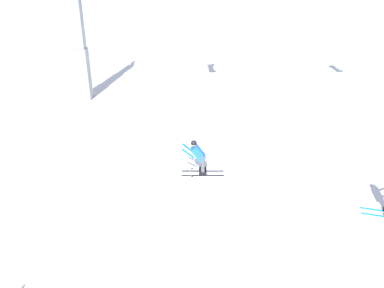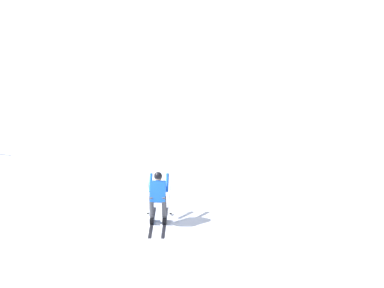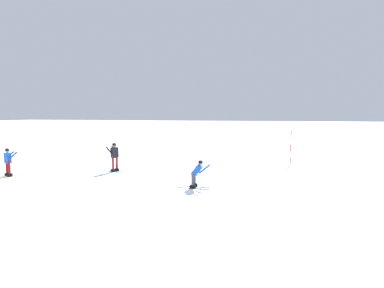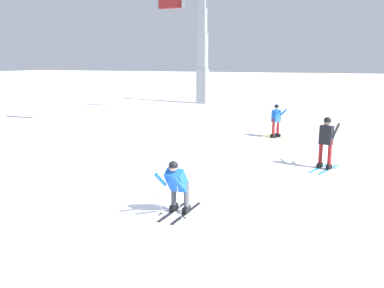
{
  "view_description": "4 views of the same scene",
  "coord_description": "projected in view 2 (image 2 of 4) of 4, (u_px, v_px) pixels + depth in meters",
  "views": [
    {
      "loc": [
        -0.52,
        -11.36,
        6.84
      ],
      "look_at": [
        -0.32,
        1.04,
        1.26
      ],
      "focal_mm": 34.93,
      "sensor_mm": 36.0,
      "label": 1
    },
    {
      "loc": [
        12.2,
        1.99,
        7.41
      ],
      "look_at": [
        -0.29,
        2.03,
        2.19
      ],
      "focal_mm": 47.68,
      "sensor_mm": 36.0,
      "label": 2
    },
    {
      "loc": [
        -3.41,
        15.04,
        3.59
      ],
      "look_at": [
        0.27,
        0.69,
        2.09
      ],
      "focal_mm": 28.23,
      "sensor_mm": 36.0,
      "label": 3
    },
    {
      "loc": [
        -8.46,
        -2.99,
        3.63
      ],
      "look_at": [
        1.04,
        1.2,
        1.52
      ],
      "focal_mm": 38.05,
      "sensor_mm": 36.0,
      "label": 4
    }
  ],
  "objects": [
    {
      "name": "ground_plane",
      "position": [
        119.0,
        221.0,
        14.11
      ],
      "size": [
        260.0,
        260.0,
        0.0
      ],
      "primitive_type": "plane",
      "color": "white"
    },
    {
      "name": "skier_carving_main",
      "position": [
        158.0,
        194.0,
        13.89
      ],
      "size": [
        1.64,
        0.71,
        1.5
      ],
      "color": "black",
      "rests_on": "ground_plane"
    }
  ]
}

